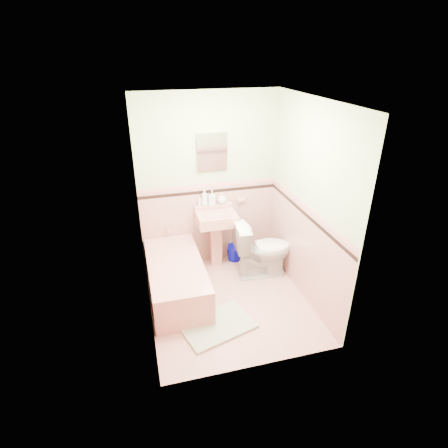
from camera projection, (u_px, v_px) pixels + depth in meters
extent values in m
plane|color=#D3938A|center=(229.00, 301.00, 4.68)|extent=(2.20, 2.20, 0.00)
plane|color=white|center=(230.00, 100.00, 3.57)|extent=(2.20, 2.20, 0.00)
plane|color=#F4E9C7|center=(209.00, 183.00, 5.08)|extent=(2.50, 0.00, 2.50)
plane|color=#F4E9C7|center=(263.00, 264.00, 3.17)|extent=(2.50, 0.00, 2.50)
plane|color=#F4E9C7|center=(141.00, 224.00, 3.90)|extent=(0.00, 2.50, 2.50)
plane|color=#F4E9C7|center=(309.00, 205.00, 4.36)|extent=(0.00, 2.50, 2.50)
plane|color=#D6988F|center=(210.00, 224.00, 5.36)|extent=(2.00, 0.00, 2.00)
plane|color=#D6988F|center=(260.00, 320.00, 3.47)|extent=(2.00, 0.00, 2.00)
plane|color=#D6988F|center=(148.00, 273.00, 4.19)|extent=(0.00, 2.20, 2.20)
plane|color=#D6988F|center=(302.00, 251.00, 4.64)|extent=(0.00, 2.20, 2.20)
plane|color=black|center=(209.00, 192.00, 5.12)|extent=(2.00, 0.00, 2.00)
plane|color=black|center=(262.00, 275.00, 3.25)|extent=(2.00, 0.00, 2.00)
plane|color=black|center=(144.00, 234.00, 3.96)|extent=(0.00, 2.20, 2.20)
plane|color=black|center=(306.00, 215.00, 4.41)|extent=(0.00, 2.20, 2.20)
plane|color=#D38985|center=(209.00, 185.00, 5.08)|extent=(2.00, 0.00, 2.00)
plane|color=#D38985|center=(262.00, 266.00, 3.20)|extent=(2.00, 0.00, 2.00)
plane|color=#D38985|center=(143.00, 226.00, 3.91)|extent=(0.00, 2.20, 2.20)
plane|color=#D38985|center=(307.00, 207.00, 4.37)|extent=(0.00, 2.20, 2.20)
cube|color=tan|center=(176.00, 279.00, 4.72)|extent=(0.70, 1.50, 0.45)
cylinder|color=silver|center=(168.00, 228.00, 5.17)|extent=(0.04, 0.12, 0.04)
cylinder|color=silver|center=(214.00, 204.00, 5.14)|extent=(0.02, 0.02, 0.10)
cube|color=white|center=(212.00, 152.00, 4.86)|extent=(0.42, 0.04, 0.52)
cube|color=tan|center=(241.00, 200.00, 5.29)|extent=(0.12, 0.07, 0.04)
imported|color=#B2B2B2|center=(204.00, 197.00, 5.10)|extent=(0.12, 0.12, 0.24)
imported|color=#B2B2B2|center=(212.00, 198.00, 5.13)|extent=(0.12, 0.12, 0.21)
imported|color=#B2B2B2|center=(222.00, 198.00, 5.17)|extent=(0.15, 0.15, 0.17)
cylinder|color=white|center=(200.00, 202.00, 5.11)|extent=(0.04, 0.04, 0.12)
imported|color=white|center=(263.00, 249.00, 5.07)|extent=(0.83, 0.51, 0.82)
cube|color=#8FA085|center=(217.00, 325.00, 4.24)|extent=(0.95, 0.76, 0.03)
cube|color=#BF1E59|center=(203.00, 319.00, 4.28)|extent=(0.15, 0.08, 0.06)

